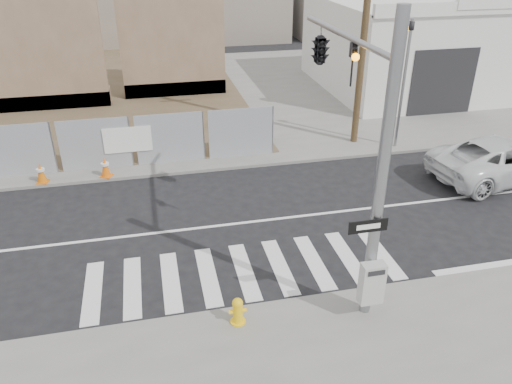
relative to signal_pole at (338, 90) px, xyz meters
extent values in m
plane|color=black|center=(-2.49, 2.05, -4.78)|extent=(100.00, 100.00, 0.00)
cube|color=slate|center=(-2.49, 16.05, -4.72)|extent=(50.00, 20.00, 0.12)
cylinder|color=gray|center=(0.01, -2.75, -1.16)|extent=(0.26, 0.26, 7.00)
cylinder|color=gray|center=(0.01, -0.15, 1.34)|extent=(0.14, 5.20, 0.14)
cube|color=#B2B2AF|center=(-0.04, -3.03, -3.64)|extent=(0.55, 0.30, 1.05)
cube|color=black|center=(-0.24, -2.91, -2.16)|extent=(0.90, 0.03, 0.30)
cube|color=silver|center=(-0.24, -2.93, -2.16)|extent=(0.55, 0.01, 0.12)
imported|color=black|center=(0.01, -0.75, 0.79)|extent=(0.16, 0.20, 1.00)
imported|color=black|center=(0.01, 1.45, 0.79)|extent=(0.53, 2.48, 1.00)
cylinder|color=gray|center=(5.51, 6.65, -2.06)|extent=(0.12, 0.12, 5.20)
imported|color=black|center=(5.51, 6.65, 0.44)|extent=(0.16, 0.20, 1.00)
cube|color=brown|center=(-9.49, 15.05, -0.66)|extent=(6.00, 0.50, 8.00)
cube|color=brown|center=(-9.49, 15.45, -4.26)|extent=(6.00, 1.30, 0.80)
cube|color=brown|center=(-2.99, 16.05, -0.66)|extent=(5.50, 0.50, 8.00)
cube|color=brown|center=(-2.99, 16.45, -4.26)|extent=(5.50, 1.30, 0.80)
cube|color=silver|center=(11.51, 15.05, -2.26)|extent=(12.00, 10.00, 4.80)
cube|color=silver|center=(11.51, 10.05, 0.34)|extent=(12.00, 0.30, 0.60)
cube|color=black|center=(9.51, 10.03, -3.06)|extent=(3.40, 0.06, 3.20)
cylinder|color=brown|center=(4.01, 7.55, 0.34)|extent=(0.28, 0.28, 10.00)
cylinder|color=yellow|center=(-3.07, -2.50, -4.64)|extent=(0.39, 0.39, 0.04)
cylinder|color=yellow|center=(-3.07, -2.50, -4.39)|extent=(0.25, 0.25, 0.54)
sphere|color=yellow|center=(-3.07, -2.50, -4.10)|extent=(0.25, 0.25, 0.25)
cylinder|color=yellow|center=(-3.21, -2.50, -4.33)|extent=(0.13, 0.11, 0.10)
cylinder|color=yellow|center=(-2.92, -2.50, -4.33)|extent=(0.13, 0.11, 0.10)
imported|color=silver|center=(8.02, 3.15, -4.00)|extent=(5.89, 3.31, 1.55)
cube|color=#D7650B|center=(-8.64, 6.27, -4.64)|extent=(0.47, 0.47, 0.03)
cone|color=#D7650B|center=(-8.64, 6.27, -4.27)|extent=(0.41, 0.41, 0.77)
cylinder|color=silver|center=(-8.64, 6.27, -4.16)|extent=(0.30, 0.30, 0.09)
cube|color=orange|center=(-6.39, 6.27, -4.64)|extent=(0.53, 0.53, 0.03)
cone|color=orange|center=(-6.39, 6.27, -4.27)|extent=(0.47, 0.47, 0.78)
cylinder|color=silver|center=(-6.39, 6.27, -4.16)|extent=(0.30, 0.30, 0.09)
camera|label=1|loc=(-4.62, -11.32, 3.49)|focal=35.00mm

